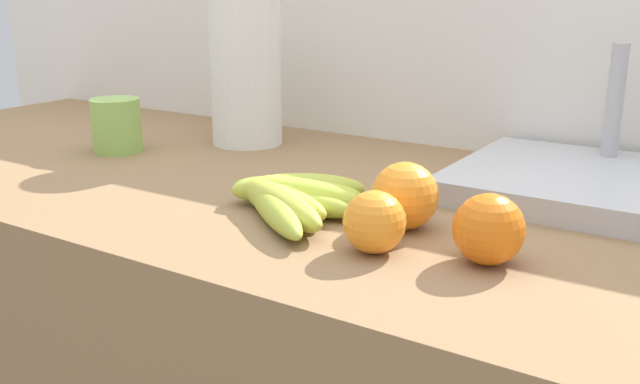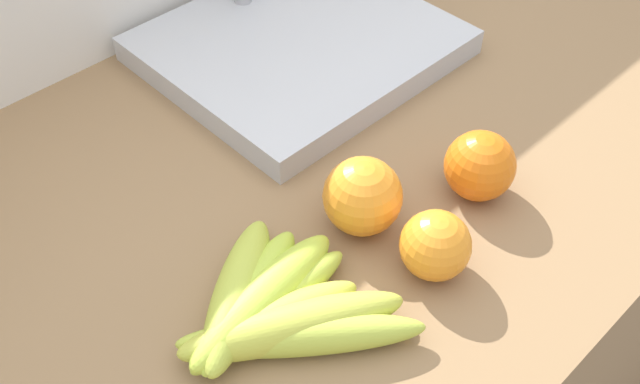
# 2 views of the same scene
# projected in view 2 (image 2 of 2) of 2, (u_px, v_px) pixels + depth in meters

# --- Properties ---
(wall_back) EXTENTS (2.37, 0.06, 1.30)m
(wall_back) POSITION_uv_depth(u_px,v_px,m) (68.00, 224.00, 1.07)
(wall_back) COLOR silver
(wall_back) RESTS_ON ground
(banana_bunch) EXTENTS (0.20, 0.22, 0.04)m
(banana_bunch) POSITION_uv_depth(u_px,v_px,m) (270.00, 312.00, 0.63)
(banana_bunch) COLOR #AEBE3F
(banana_bunch) RESTS_ON counter
(orange_back_left) EXTENTS (0.07, 0.07, 0.07)m
(orange_back_left) POSITION_uv_depth(u_px,v_px,m) (480.00, 166.00, 0.74)
(orange_back_left) COLOR orange
(orange_back_left) RESTS_ON counter
(orange_center) EXTENTS (0.08, 0.08, 0.08)m
(orange_center) POSITION_uv_depth(u_px,v_px,m) (363.00, 196.00, 0.70)
(orange_center) COLOR orange
(orange_center) RESTS_ON counter
(orange_back_right) EXTENTS (0.07, 0.07, 0.07)m
(orange_back_right) POSITION_uv_depth(u_px,v_px,m) (435.00, 245.00, 0.67)
(orange_back_right) COLOR orange
(orange_back_right) RESTS_ON counter
(sink_basin) EXTENTS (0.35, 0.31, 0.19)m
(sink_basin) POSITION_uv_depth(u_px,v_px,m) (298.00, 43.00, 0.92)
(sink_basin) COLOR #B7BABF
(sink_basin) RESTS_ON counter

